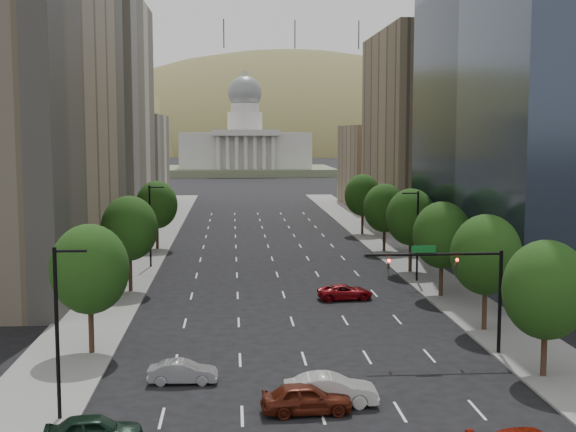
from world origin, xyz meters
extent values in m
cube|color=slate|center=(-15.50, 60.00, 0.07)|extent=(6.00, 200.00, 0.15)
cube|color=slate|center=(15.50, 60.00, 0.07)|extent=(6.00, 200.00, 0.15)
cube|color=beige|center=(-25.00, 103.00, 17.50)|extent=(14.00, 30.00, 35.00)
cube|color=beige|center=(-25.00, 136.00, 9.00)|extent=(14.00, 26.00, 18.00)
cube|color=#8C7759|center=(25.00, 100.00, 15.00)|extent=(14.00, 30.00, 30.00)
cube|color=#8C7759|center=(25.00, 133.00, 8.00)|extent=(14.00, 26.00, 16.00)
cylinder|color=#382316|center=(14.00, 25.00, 1.88)|extent=(0.36, 0.36, 3.75)
ellipsoid|color=#1B390F|center=(14.00, 25.00, 5.40)|extent=(5.20, 5.20, 5.98)
cylinder|color=#382316|center=(14.00, 36.00, 2.00)|extent=(0.36, 0.36, 4.00)
ellipsoid|color=#1B390F|center=(14.00, 36.00, 5.76)|extent=(5.20, 5.20, 5.98)
cylinder|color=#382316|center=(14.00, 48.00, 1.95)|extent=(0.36, 0.36, 3.90)
ellipsoid|color=#1B390F|center=(14.00, 48.00, 5.62)|extent=(5.20, 5.20, 5.98)
cylinder|color=#382316|center=(14.00, 60.00, 2.05)|extent=(0.36, 0.36, 4.10)
ellipsoid|color=#1B390F|center=(14.00, 60.00, 5.90)|extent=(5.20, 5.20, 5.98)
cylinder|color=#382316|center=(14.00, 74.00, 1.90)|extent=(0.36, 0.36, 3.80)
ellipsoid|color=#1B390F|center=(14.00, 74.00, 5.47)|extent=(5.20, 5.20, 5.98)
cylinder|color=#382316|center=(14.00, 90.00, 2.00)|extent=(0.36, 0.36, 4.00)
ellipsoid|color=#1B390F|center=(14.00, 90.00, 5.76)|extent=(5.20, 5.20, 5.98)
cylinder|color=#382316|center=(-14.00, 32.00, 2.00)|extent=(0.36, 0.36, 4.00)
ellipsoid|color=#1B390F|center=(-14.00, 32.00, 5.76)|extent=(5.20, 5.20, 5.98)
cylinder|color=#382316|center=(-14.00, 52.00, 2.08)|extent=(0.36, 0.36, 4.15)
ellipsoid|color=#1B390F|center=(-14.00, 52.00, 5.98)|extent=(5.20, 5.20, 5.98)
cylinder|color=#382316|center=(-14.00, 78.00, 1.98)|extent=(0.36, 0.36, 3.95)
ellipsoid|color=#1B390F|center=(-14.00, 78.00, 5.69)|extent=(5.20, 5.20, 5.98)
cylinder|color=black|center=(13.50, 55.00, 4.50)|extent=(0.20, 0.20, 9.00)
cylinder|color=black|center=(12.70, 55.00, 8.80)|extent=(1.60, 0.14, 0.14)
cylinder|color=black|center=(-13.50, 20.00, 4.50)|extent=(0.20, 0.20, 9.00)
cylinder|color=black|center=(-12.70, 20.00, 8.80)|extent=(1.60, 0.14, 0.14)
cylinder|color=black|center=(-13.50, 65.00, 4.50)|extent=(0.20, 0.20, 9.00)
cylinder|color=black|center=(-12.70, 65.00, 8.80)|extent=(1.60, 0.14, 0.14)
cylinder|color=black|center=(13.00, 30.00, 3.50)|extent=(0.24, 0.24, 7.00)
cylinder|color=black|center=(8.50, 30.00, 6.80)|extent=(9.00, 0.18, 0.18)
imported|color=black|center=(10.00, 30.00, 6.25)|extent=(0.18, 0.22, 1.10)
imported|color=black|center=(5.50, 30.00, 6.25)|extent=(0.18, 0.22, 1.10)
sphere|color=#FF0C07|center=(10.00, 29.82, 6.45)|extent=(0.20, 0.20, 0.20)
sphere|color=#FF0C07|center=(5.50, 29.82, 6.45)|extent=(0.20, 0.20, 0.20)
cube|color=#0C591E|center=(7.80, 30.00, 7.15)|extent=(1.60, 0.06, 0.45)
cube|color=#596647|center=(0.00, 250.00, 1.25)|extent=(60.00, 40.00, 2.50)
cube|color=silver|center=(0.00, 250.00, 8.50)|extent=(44.00, 26.00, 12.00)
cube|color=silver|center=(0.00, 236.00, 14.50)|extent=(22.00, 4.00, 2.00)
cylinder|color=silver|center=(0.00, 250.00, 18.00)|extent=(12.00, 12.00, 7.00)
cylinder|color=silver|center=(0.00, 250.00, 23.00)|extent=(9.60, 9.60, 3.00)
sphere|color=slate|center=(0.00, 250.00, 28.10)|extent=(11.60, 11.60, 11.60)
cylinder|color=silver|center=(0.00, 250.00, 33.95)|extent=(1.80, 1.80, 2.50)
ellipsoid|color=olive|center=(-140.00, 560.00, -33.25)|extent=(380.00, 342.00, 190.00)
ellipsoid|color=olive|center=(40.00, 600.00, -42.00)|extent=(440.00, 396.00, 240.00)
ellipsoid|color=olive|center=(210.00, 640.00, -35.00)|extent=(360.00, 324.00, 200.00)
cylinder|color=black|center=(-10.00, 590.00, 90.00)|extent=(0.80, 0.80, 22.00)
cylinder|color=black|center=(45.00, 590.00, 90.00)|extent=(0.80, 0.80, 22.00)
cylinder|color=black|center=(95.00, 590.00, 90.00)|extent=(0.80, 0.80, 22.00)
imported|color=black|center=(-11.16, 16.55, 0.78)|extent=(4.77, 2.41, 1.56)
imported|color=beige|center=(0.64, 21.32, 0.84)|extent=(5.15, 1.92, 1.68)
imported|color=#541B0E|center=(-0.78, 20.18, 0.82)|extent=(4.90, 2.19, 1.64)
imported|color=#A3A3A8|center=(-7.57, 25.61, 0.67)|extent=(4.13, 1.55, 1.35)
imported|color=maroon|center=(5.29, 47.58, 0.67)|extent=(5.05, 2.75, 1.34)
camera|label=1|loc=(-4.60, -18.99, 14.74)|focal=48.27mm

